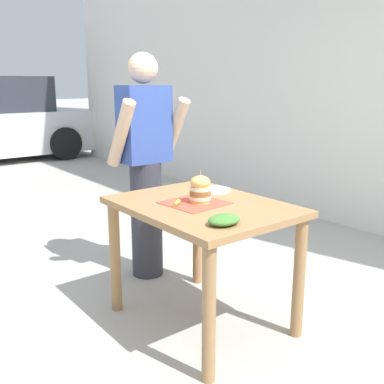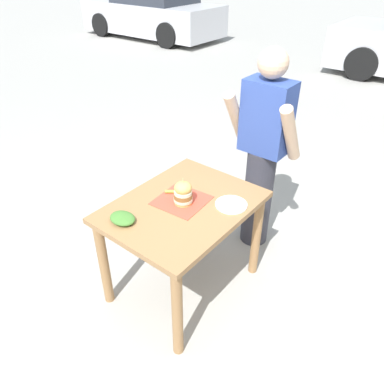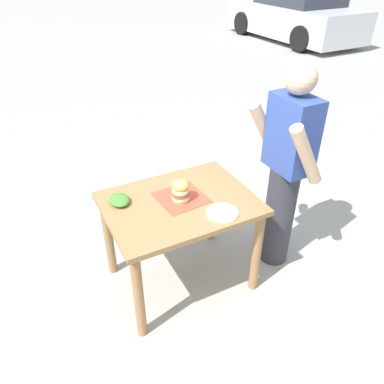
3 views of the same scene
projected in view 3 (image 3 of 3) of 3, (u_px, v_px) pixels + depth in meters
ground_plane at (181, 278)px, 3.10m from camera, size 80.00×80.00×0.00m
patio_table at (180, 216)px, 2.75m from camera, size 0.81×1.06×0.78m
serving_paper at (181, 198)px, 2.71m from camera, size 0.36×0.36×0.00m
sandwich at (180, 191)px, 2.64m from camera, size 0.13×0.13×0.20m
pickle_spear at (177, 187)px, 2.80m from camera, size 0.08×0.07×0.02m
side_plate_with_forks at (222, 213)px, 2.55m from camera, size 0.22×0.22×0.02m
side_salad at (119, 200)px, 2.65m from camera, size 0.18×0.14×0.05m
diner_across_table at (286, 170)px, 2.84m from camera, size 0.55×0.35×1.69m
parked_car_near_curb at (295, 13)px, 10.54m from camera, size 4.23×1.88×1.60m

